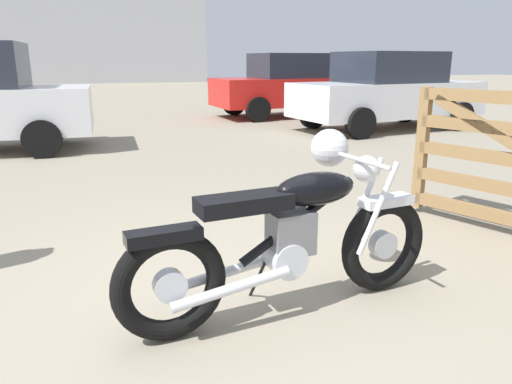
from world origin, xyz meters
TOP-DOWN VIEW (x-y plane):
  - ground_plane at (0.00, 0.00)m, footprint 80.00×80.00m
  - vintage_motorcycle at (0.35, -0.15)m, footprint 2.08×0.73m
  - red_hatchback_near at (4.30, 9.80)m, footprint 4.34×2.21m
  - silver_sedan_mid at (5.32, 6.70)m, footprint 4.40×2.38m
  - industrial_building at (-2.46, 35.83)m, footprint 18.69×9.49m

SIDE VIEW (x-z plane):
  - ground_plane at x=0.00m, z-range 0.00..0.00m
  - vintage_motorcycle at x=0.35m, z-range -0.04..1.03m
  - red_hatchback_near at x=4.30m, z-range 0.00..1.67m
  - silver_sedan_mid at x=5.32m, z-range 0.00..1.67m
  - industrial_building at x=-2.46m, z-range -4.36..15.25m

